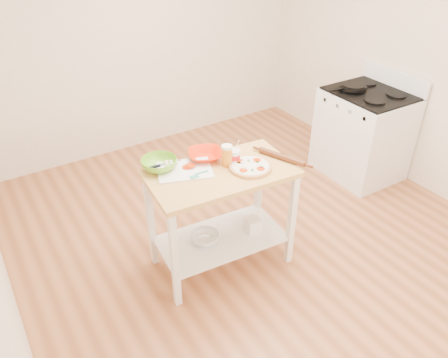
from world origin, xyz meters
name	(u,v)px	position (x,y,z in m)	size (l,w,h in m)	color
room_shell	(263,98)	(0.00, 0.00, 1.35)	(4.04, 4.54, 2.74)	#AC693F
prep_island	(221,199)	(-0.43, -0.09, 0.64)	(1.15, 0.69, 0.90)	tan
gas_stove	(363,133)	(1.64, 0.32, 0.47)	(0.73, 0.84, 1.11)	white
skillet	(352,87)	(1.52, 0.47, 0.98)	(0.43, 0.27, 0.03)	black
pizza	(250,166)	(-0.22, -0.17, 0.92)	(0.32, 0.32, 0.05)	tan
cutting_board	(184,169)	(-0.65, 0.07, 0.91)	(0.48, 0.42, 0.04)	white
spatula	(198,174)	(-0.61, -0.06, 0.92)	(0.15, 0.05, 0.01)	teal
knife	(160,165)	(-0.79, 0.20, 0.92)	(0.27, 0.04, 0.01)	silver
orange_bowl	(205,155)	(-0.43, 0.13, 0.93)	(0.26, 0.26, 0.06)	#F22503
green_bowl	(159,164)	(-0.80, 0.19, 0.94)	(0.27, 0.27, 0.08)	#6AB323
beer_pint	(227,155)	(-0.35, -0.04, 0.98)	(0.08, 0.08, 0.17)	orange
yogurt_tub	(234,156)	(-0.28, -0.03, 0.95)	(0.09, 0.09, 0.19)	white
rolling_pin	(282,157)	(0.06, -0.20, 0.92)	(0.05, 0.05, 0.40)	#5F2F15
shelf_glass_bowl	(205,238)	(-0.57, -0.06, 0.30)	(0.23, 0.23, 0.07)	silver
shelf_bin	(252,224)	(-0.16, -0.15, 0.32)	(0.12, 0.12, 0.12)	white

